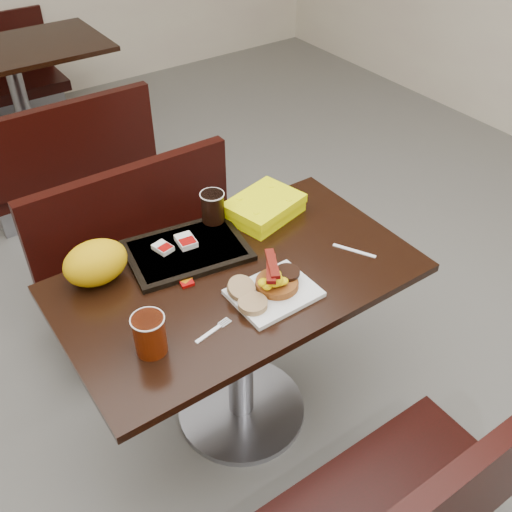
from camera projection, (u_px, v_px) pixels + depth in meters
floor at (242, 411)px, 2.44m from camera, size 6.00×7.00×0.01m
table_near at (240, 350)px, 2.20m from camera, size 1.20×0.70×0.75m
bench_near_s at (368, 497)px, 1.77m from camera, size 1.00×0.46×0.72m
bench_near_n at (155, 257)px, 2.66m from camera, size 1.00×0.46×0.72m
table_far at (22, 106)px, 3.86m from camera, size 1.20×0.70×0.75m
bench_far_s at (60, 151)px, 3.42m from camera, size 1.00×0.46×0.72m
platter at (274, 293)px, 1.89m from camera, size 0.27×0.21×0.02m
pancake_stack at (277, 283)px, 1.89m from camera, size 0.17×0.17×0.03m
sausage_patty at (287, 272)px, 1.90m from camera, size 0.09×0.09×0.01m
scrambled_eggs at (275, 281)px, 1.84m from camera, size 0.11×0.10×0.05m
bacon_strips at (271, 268)px, 1.84m from camera, size 0.15×0.17×0.01m
muffin_bottom at (253, 304)px, 1.82m from camera, size 0.10×0.10×0.02m
muffin_top at (241, 288)px, 1.86m from camera, size 0.10×0.10×0.05m
coffee_cup_near at (150, 335)px, 1.67m from camera, size 0.12×0.12×0.13m
fork at (208, 334)px, 1.75m from camera, size 0.14×0.05×0.00m
knife at (354, 251)px, 2.07m from camera, size 0.09×0.14×0.00m
condiment_syrup at (186, 280)px, 1.94m from camera, size 0.05×0.05×0.01m
condiment_ketchup at (187, 283)px, 1.93m from camera, size 0.05×0.04×0.01m
tray at (187, 250)px, 2.05m from camera, size 0.45×0.35×0.02m
hashbrown_sleeve_left at (163, 248)px, 2.04m from camera, size 0.06×0.08×0.02m
hashbrown_sleeve_right at (186, 241)px, 2.06m from camera, size 0.07×0.09×0.02m
coffee_cup_far at (213, 207)px, 2.14m from camera, size 0.09×0.09×0.12m
clamshell at (264, 207)px, 2.21m from camera, size 0.31×0.26×0.07m
paper_bag at (96, 263)px, 1.90m from camera, size 0.22×0.17×0.15m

